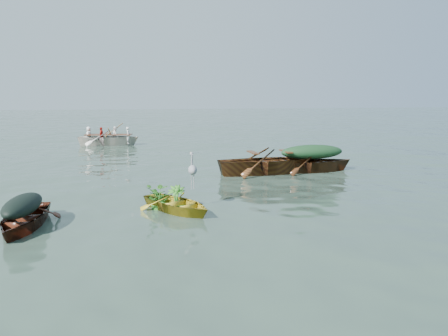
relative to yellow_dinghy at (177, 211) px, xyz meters
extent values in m
plane|color=#33483C|center=(1.69, 1.56, 0.00)|extent=(140.00, 140.00, 0.00)
imported|color=gold|center=(0.00, 0.00, 0.00)|extent=(2.44, 2.86, 0.69)
imported|color=#41180F|center=(-3.27, -0.69, 0.00)|extent=(1.41, 3.14, 0.72)
imported|color=#472410|center=(5.26, 4.44, 0.00)|extent=(4.30, 1.45, 0.99)
imported|color=brown|center=(3.66, 4.40, 0.00)|extent=(5.15, 1.85, 1.23)
imported|color=white|center=(-2.40, 14.37, 0.00)|extent=(4.73, 2.08, 1.10)
ellipsoid|color=black|center=(-3.27, -0.69, 0.56)|extent=(0.78, 1.73, 0.40)
ellipsoid|color=#183C1C|center=(5.26, 4.44, 0.75)|extent=(2.36, 0.80, 0.52)
imported|color=#24681B|center=(-0.28, 0.47, 0.64)|extent=(1.08, 1.14, 0.60)
imported|color=silver|center=(-2.40, 14.37, 0.93)|extent=(3.35, 1.73, 0.76)
camera|label=1|loc=(-0.88, -10.15, 2.78)|focal=35.00mm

